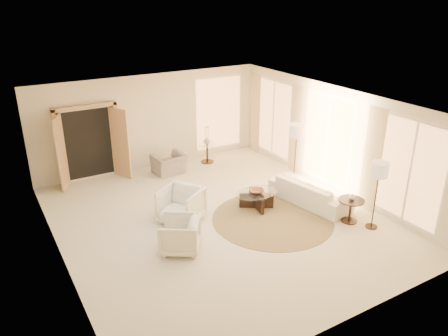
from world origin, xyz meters
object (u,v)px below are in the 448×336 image
armchair_left (181,203)px  side_table (207,151)px  end_vase (352,197)px  armchair_right (180,233)px  floor_lamp_far (379,173)px  floor_lamp_near (297,133)px  sofa (310,192)px  side_vase (207,140)px  coffee_table (256,198)px  bowl (257,191)px  end_table (351,207)px  accent_chair (169,161)px

armchair_left → side_table: (2.30, 2.98, -0.08)m
armchair_left → end_vase: bearing=25.0°
armchair_right → floor_lamp_far: floor_lamp_far is taller
end_vase → floor_lamp_near: bearing=83.3°
sofa → side_vase: bearing=1.9°
coffee_table → floor_lamp_near: bearing=22.5°
bowl → end_vase: size_ratio=2.25×
sofa → side_vase: 3.92m
floor_lamp_far → side_vase: 5.66m
side_vase → end_vase: bearing=-78.0°
armchair_left → bowl: armchair_left is taller
armchair_right → end_table: armchair_right is taller
armchair_left → accent_chair: (0.92, 2.78, -0.06)m
sofa → accent_chair: (-2.28, 3.60, 0.08)m
armchair_left → armchair_right: 1.25m
accent_chair → end_vase: bearing=112.1°
coffee_table → bowl: 0.20m
armchair_right → side_vase: bearing=178.5°
accent_chair → side_vase: 1.44m
sofa → side_table: 3.90m
coffee_table → bowl: bearing=90.0°
armchair_left → end_table: (3.37, -2.03, -0.07)m
armchair_right → floor_lamp_far: 4.49m
coffee_table → end_vase: size_ratio=9.42×
coffee_table → bowl: bowl is taller
floor_lamp_near → floor_lamp_far: (-0.04, -2.86, -0.09)m
armchair_left → end_vase: 3.94m
armchair_right → floor_lamp_near: 4.59m
armchair_right → armchair_left: bearing=-173.1°
accent_chair → end_table: bearing=112.1°
sofa → side_table: size_ratio=3.47×
armchair_right → floor_lamp_far: size_ratio=0.50×
armchair_right → end_vase: (3.93, -0.91, 0.24)m
sofa → end_table: size_ratio=3.55×
coffee_table → floor_lamp_near: size_ratio=0.87×
floor_lamp_far → end_vase: (-0.24, 0.45, -0.72)m
end_table → armchair_left: bearing=149.0°
armchair_left → end_table: size_ratio=1.52×
side_table → floor_lamp_far: 5.71m
coffee_table → floor_lamp_far: (1.74, -2.13, 1.10)m
accent_chair → bowl: accent_chair is taller
side_table → bowl: 3.37m
coffee_table → bowl: (0.00, 0.00, 0.20)m
side_table → end_vase: size_ratio=3.90×
armchair_left → side_table: bearing=108.3°
bowl → end_vase: bearing=-48.2°
accent_chair → floor_lamp_far: 5.99m
accent_chair → floor_lamp_near: bearing=133.7°
floor_lamp_near → side_vase: 3.02m
armchair_left → floor_lamp_near: floor_lamp_near is taller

